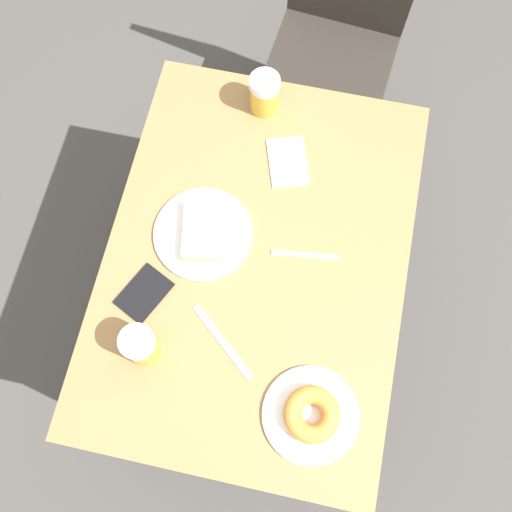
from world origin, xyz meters
TOP-DOWN VIEW (x-y plane):
  - ground_plane at (0.00, 0.00)m, footprint 8.00×8.00m
  - table at (0.00, 0.00)m, footprint 0.74×1.03m
  - chair at (0.09, 0.91)m, footprint 0.44×0.44m
  - plate_with_cake at (-0.14, 0.03)m, footprint 0.25×0.25m
  - plate_with_donut at (0.20, -0.34)m, footprint 0.22×0.22m
  - beer_mug_left at (-0.20, -0.27)m, footprint 0.08×0.08m
  - beer_mug_center at (-0.07, 0.43)m, footprint 0.08×0.08m
  - napkin_folded at (0.03, 0.27)m, footprint 0.14×0.16m
  - fork at (0.12, 0.03)m, footprint 0.17×0.03m
  - knife at (-0.03, -0.22)m, footprint 0.17×0.15m
  - passport_near_edge at (-0.24, -0.14)m, footprint 0.13×0.15m

SIDE VIEW (x-z plane):
  - ground_plane at x=0.00m, z-range 0.00..0.00m
  - chair at x=0.09m, z-range 0.09..1.02m
  - table at x=0.00m, z-range 0.30..1.02m
  - knife at x=-0.03m, z-range 0.72..0.72m
  - fork at x=0.12m, z-range 0.72..0.73m
  - napkin_folded at x=0.03m, z-range 0.72..0.73m
  - passport_near_edge at x=-0.24m, z-range 0.72..0.73m
  - plate_with_cake at x=-0.14m, z-range 0.71..0.75m
  - plate_with_donut at x=0.20m, z-range 0.72..0.77m
  - beer_mug_left at x=-0.20m, z-range 0.72..0.84m
  - beer_mug_center at x=-0.07m, z-range 0.72..0.84m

